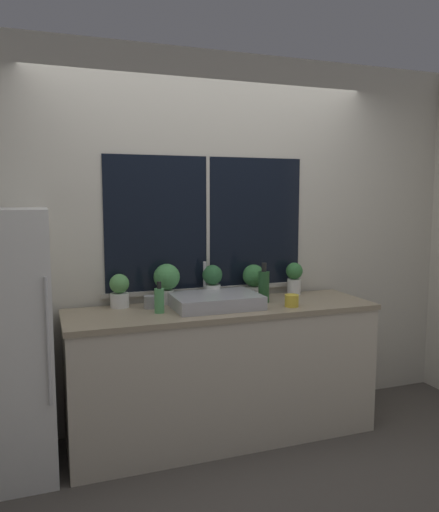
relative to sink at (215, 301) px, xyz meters
name	(u,v)px	position (x,y,z in m)	size (l,w,h in m)	color
ground_plane	(239,456)	(0.05, -0.30, -0.97)	(14.00, 14.00, 0.00)	#4C4742
wall_back	(206,240)	(0.05, 0.36, 0.38)	(8.00, 0.09, 2.70)	beige
wall_right	(372,227)	(2.14, 1.20, 0.38)	(0.06, 7.00, 2.70)	beige
counter	(223,372)	(0.05, -0.01, -0.51)	(2.12, 0.61, 0.92)	beige
sink	(215,301)	(0.00, 0.00, 0.00)	(0.58, 0.46, 0.28)	#ADADB2
potted_plant_far_left	(119,290)	(-0.61, 0.22, 0.07)	(0.13, 0.13, 0.23)	white
potted_plant_left	(167,279)	(-0.28, 0.22, 0.13)	(0.18, 0.18, 0.28)	white
potted_plant_center	(212,281)	(0.05, 0.22, 0.10)	(0.14, 0.14, 0.26)	white
potted_plant_right	(254,278)	(0.38, 0.22, 0.10)	(0.16, 0.16, 0.25)	white
potted_plant_far_right	(294,277)	(0.71, 0.22, 0.09)	(0.13, 0.13, 0.25)	white
soap_bottle	(159,300)	(-0.40, -0.03, 0.04)	(0.06, 0.06, 0.20)	#519E5B
bottle_tall	(264,286)	(0.38, 0.04, 0.07)	(0.08, 0.08, 0.28)	#235128
mug_grey	(150,302)	(-0.42, 0.12, 0.00)	(0.08, 0.08, 0.09)	gray
mug_yellow	(292,301)	(0.50, -0.16, 0.00)	(0.09, 0.09, 0.08)	gold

